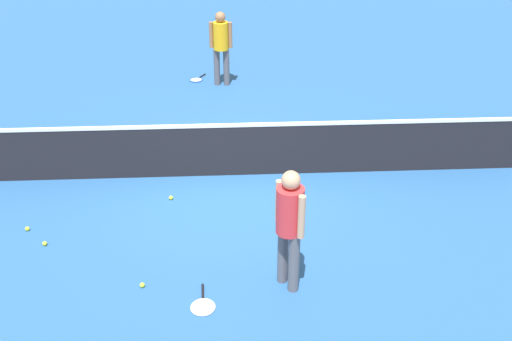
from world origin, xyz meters
The scene contains 10 objects.
ground_plane centered at (0.00, 0.00, 0.00)m, with size 40.00×40.00×0.00m, color #265693.
court_net centered at (0.00, 0.00, 0.50)m, with size 10.09×0.09×1.07m.
player_near_side centered at (0.67, -2.90, 1.01)m, with size 0.47×0.48×1.70m.
player_far_side centered at (-0.16, 4.22, 1.01)m, with size 0.53×0.37×1.70m.
tennis_racket_near_player centered at (-0.42, -3.25, 0.01)m, with size 0.32×0.59×0.03m.
tennis_racket_far_player centered at (-0.77, 4.55, 0.01)m, with size 0.44×0.59×0.03m.
tennis_ball_by_net centered at (-3.06, -1.49, 0.03)m, with size 0.07×0.07×0.07m, color #C6E033.
tennis_ball_midcourt centered at (-1.21, -2.85, 0.03)m, with size 0.07×0.07×0.07m, color #C6E033.
tennis_ball_stray_left centered at (-2.71, -1.87, 0.03)m, with size 0.07×0.07×0.07m, color #C6E033.
tennis_ball_stray_right centered at (-0.99, -0.74, 0.03)m, with size 0.07×0.07×0.07m, color #C6E033.
Camera 1 is at (-0.05, -8.88, 5.14)m, focal length 41.83 mm.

